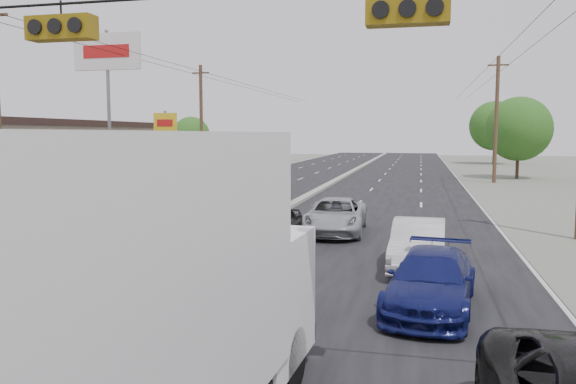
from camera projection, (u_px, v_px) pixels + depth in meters
The scene contains 20 objects.
road_surface at pixel (319, 191), 38.22m from camera, with size 20.00×160.00×0.02m, color black.
center_median at pixel (319, 190), 38.21m from camera, with size 0.50×160.00×0.20m, color gray.
parking_lot at pixel (54, 193), 37.26m from camera, with size 10.00×42.00×0.02m, color black.
utility_pole_left_c at pixel (201, 120), 50.23m from camera, with size 1.60×0.30×10.00m.
utility_pole_right_c at pixel (496, 119), 44.51m from camera, with size 1.60×0.30×10.00m.
traffic_signals at pixel (56, 26), 8.29m from camera, with size 25.00×0.30×0.54m.
pole_sign_billboard at pixel (107, 62), 38.68m from camera, with size 5.00×0.25×11.00m.
pole_sign_far at pixel (165, 128), 51.10m from camera, with size 2.20×0.25×6.00m.
tree_left_far at pixel (191, 135), 71.91m from camera, with size 4.80×4.80×6.12m.
tree_right_mid at pixel (519, 129), 48.86m from camera, with size 5.60×5.60×7.14m.
tree_right_far at pixel (495, 126), 72.77m from camera, with size 6.40×6.40×8.16m.
box_truck at pixel (114, 308), 6.11m from camera, with size 3.15×7.87×3.92m.
tan_sedan at pixel (75, 359), 7.91m from camera, with size 2.05×5.05×1.47m, color olive.
red_sedan at pixel (182, 274), 12.96m from camera, with size 1.42×4.07×1.34m, color #A80A0F.
queue_car_a at pixel (264, 227), 18.98m from camera, with size 1.81×4.51×1.54m, color black.
queue_car_b at pixel (418, 245), 16.25m from camera, with size 1.48×4.24×1.40m, color silver.
queue_car_c at pixel (335, 216), 22.02m from camera, with size 2.25×4.89×1.36m, color #9C9FA3.
queue_car_d at pixel (431, 282), 12.42m from camera, with size 1.79×4.40×1.28m, color #101654.
oncoming_near at pixel (122, 213), 21.96m from camera, with size 2.31×5.68×1.65m, color black.
oncoming_far at pixel (262, 195), 29.66m from camera, with size 2.32×5.03×1.40m, color #BABCC3.
Camera 1 is at (6.70, -7.48, 3.90)m, focal length 35.00 mm.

